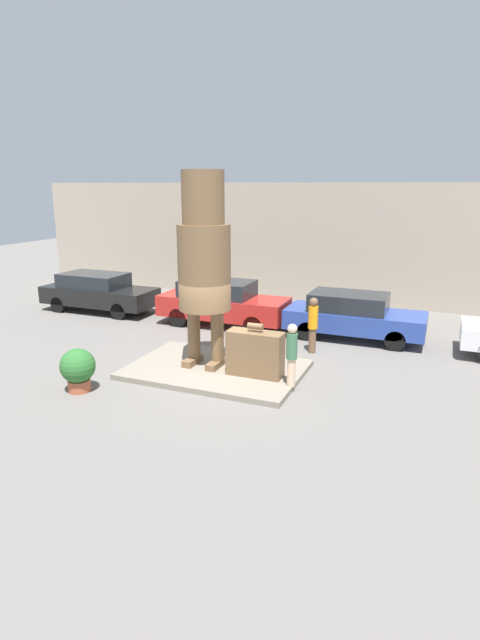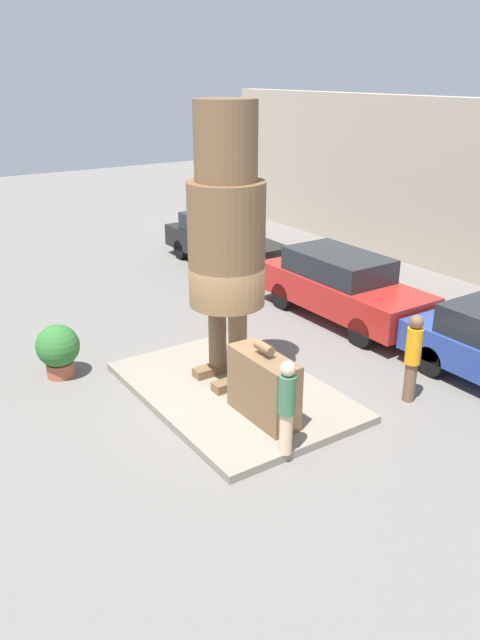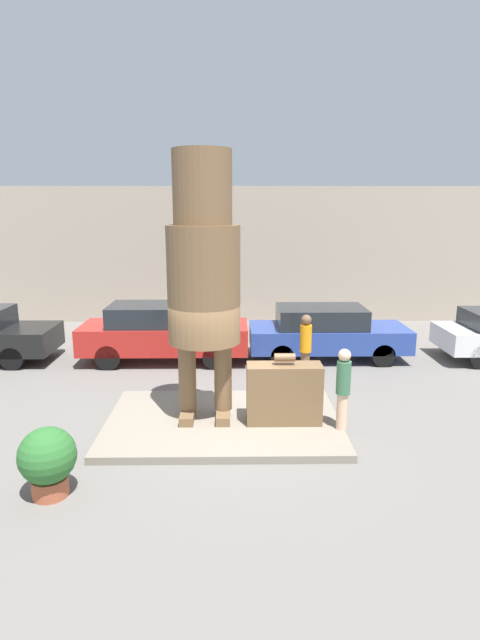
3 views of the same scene
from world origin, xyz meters
TOP-DOWN VIEW (x-y plane):
  - ground_plane at (0.00, 0.00)m, footprint 60.00×60.00m
  - pedestal at (0.00, 0.00)m, footprint 4.75×3.22m
  - statue_figure at (-0.36, 0.11)m, footprint 1.43×1.43m
  - giant_suitcase at (1.22, -0.16)m, footprint 1.49×0.55m
  - tourist at (2.32, -0.50)m, footprint 0.28×0.28m
  - parked_car_black at (-7.43, 4.50)m, footprint 4.78×1.78m
  - parked_car_red at (-1.83, 4.44)m, footprint 4.76×1.73m
  - planter_pot at (-2.64, -2.51)m, footprint 0.88×0.88m
  - worker_hivis at (2.05, 2.67)m, footprint 0.30×0.30m

SIDE VIEW (x-z plane):
  - ground_plane at x=0.00m, z-range 0.00..0.00m
  - pedestal at x=0.00m, z-range 0.00..0.15m
  - planter_pot at x=-2.64m, z-range 0.05..1.17m
  - giant_suitcase at x=1.22m, z-range 0.04..1.48m
  - parked_car_black at x=-7.43m, z-range 0.04..1.61m
  - parked_car_red at x=-1.83m, z-range 0.05..1.73m
  - worker_hivis at x=2.05m, z-range 0.08..1.83m
  - tourist at x=2.32m, z-range 0.23..1.85m
  - statue_figure at x=-0.36m, z-range 0.60..5.88m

